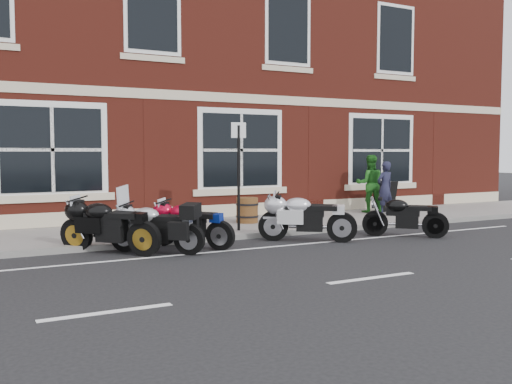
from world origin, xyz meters
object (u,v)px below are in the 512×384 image
at_px(moto_touring_silver, 154,226).
at_px(moto_sport_silver, 305,216).
at_px(moto_naked_black, 403,215).
at_px(moto_sport_black, 108,224).
at_px(pedestrian_left, 385,188).
at_px(moto_sport_red, 190,223).
at_px(pedestrian_right, 370,184).
at_px(a_board_sign, 385,196).
at_px(barrel_planter, 247,210).
at_px(parking_sign, 239,168).

height_order(moto_touring_silver, moto_sport_silver, moto_touring_silver).
distance_m(moto_touring_silver, moto_naked_black, 5.65).
xyz_separation_m(moto_sport_black, pedestrian_left, (8.43, 2.03, 0.33)).
xyz_separation_m(moto_touring_silver, moto_sport_red, (0.80, 0.22, -0.02)).
relative_size(pedestrian_right, a_board_sign, 1.84).
relative_size(moto_sport_red, barrel_planter, 2.47).
bearing_deg(a_board_sign, barrel_planter, -173.72).
distance_m(moto_sport_red, pedestrian_right, 7.34).
height_order(moto_naked_black, parking_sign, parking_sign).
xyz_separation_m(pedestrian_right, a_board_sign, (0.50, -0.08, -0.39)).
distance_m(pedestrian_left, pedestrian_right, 0.62).
distance_m(moto_sport_red, pedestrian_left, 7.18).
bearing_deg(moto_touring_silver, parking_sign, -17.75).
distance_m(moto_sport_black, barrel_planter, 4.54).
bearing_deg(barrel_planter, parking_sign, -124.67).
bearing_deg(moto_sport_silver, a_board_sign, -21.24).
xyz_separation_m(pedestrian_left, parking_sign, (-5.23, -1.09, 0.66)).
xyz_separation_m(pedestrian_right, barrel_planter, (-4.36, -0.52, -0.53)).
distance_m(moto_sport_silver, a_board_sign, 5.69).
bearing_deg(parking_sign, moto_sport_silver, -50.41).
distance_m(pedestrian_right, barrel_planter, 4.43).
distance_m(moto_touring_silver, pedestrian_left, 8.01).
height_order(moto_sport_black, barrel_planter, moto_sport_black).
relative_size(moto_touring_silver, a_board_sign, 1.58).
relative_size(barrel_planter, parking_sign, 0.26).
bearing_deg(parking_sign, moto_touring_silver, -144.35).
distance_m(moto_touring_silver, moto_sport_red, 0.83).
xyz_separation_m(pedestrian_right, parking_sign, (-5.18, -1.71, 0.57)).
height_order(moto_sport_red, parking_sign, parking_sign).
relative_size(moto_sport_red, a_board_sign, 1.70).
bearing_deg(pedestrian_right, barrel_planter, 32.88).
relative_size(moto_sport_silver, pedestrian_right, 1.04).
xyz_separation_m(moto_naked_black, a_board_sign, (2.48, 3.53, 0.10)).
distance_m(moto_sport_black, moto_naked_black, 6.47).
height_order(pedestrian_left, parking_sign, parking_sign).
bearing_deg(moto_sport_black, a_board_sign, -26.54).
bearing_deg(moto_naked_black, pedestrian_left, 9.07).
bearing_deg(pedestrian_right, moto_sport_red, 48.15).
relative_size(moto_naked_black, a_board_sign, 1.57).
bearing_deg(parking_sign, barrel_planter, 63.18).
height_order(pedestrian_right, barrel_planter, pedestrian_right).
bearing_deg(moto_sport_red, pedestrian_left, -20.80).
xyz_separation_m(moto_touring_silver, a_board_sign, (8.09, 2.89, 0.07)).
height_order(pedestrian_right, a_board_sign, pedestrian_right).
bearing_deg(a_board_sign, moto_touring_silver, -159.22).
distance_m(moto_sport_red, a_board_sign, 7.77).
bearing_deg(pedestrian_right, moto_naked_black, 87.36).
bearing_deg(parking_sign, moto_sport_black, -155.82).
relative_size(moto_sport_black, pedestrian_left, 1.09).
relative_size(pedestrian_left, pedestrian_right, 0.89).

